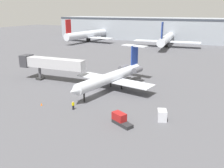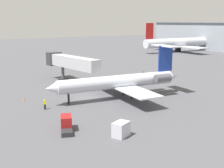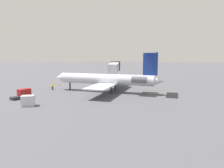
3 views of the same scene
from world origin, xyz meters
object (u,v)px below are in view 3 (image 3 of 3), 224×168
ground_crew_marshaller (52,86)px  baggage_tug_lead (23,94)px  cargo_container_uld (28,101)px  regional_jet (109,79)px  jet_bridge (114,67)px  traffic_cone_near (59,85)px

ground_crew_marshaller → baggage_tug_lead: bearing=-8.5°
cargo_container_uld → ground_crew_marshaller: bearing=-169.8°
regional_jet → ground_crew_marshaller: regional_jet is taller
regional_jet → jet_bridge: regional_jet is taller
regional_jet → ground_crew_marshaller: bearing=-95.2°
regional_jet → ground_crew_marshaller: size_ratio=16.05×
traffic_cone_near → ground_crew_marshaller: bearing=8.6°
traffic_cone_near → regional_jet: bearing=62.6°
regional_jet → baggage_tug_lead: 19.10m
jet_bridge → cargo_container_uld: (33.71, -10.67, -3.89)m
jet_bridge → baggage_tug_lead: (27.93, -15.22, -3.98)m
baggage_tug_lead → traffic_cone_near: bearing=178.2°
ground_crew_marshaller → cargo_container_uld: (16.40, 2.95, 0.07)m
cargo_container_uld → traffic_cone_near: bearing=-170.3°
jet_bridge → cargo_container_uld: size_ratio=7.59×
regional_jet → ground_crew_marshaller: (-1.35, -14.93, -2.36)m
jet_bridge → baggage_tug_lead: 32.06m
jet_bridge → traffic_cone_near: jet_bridge is taller
cargo_container_uld → traffic_cone_near: (-23.33, -4.01, -0.65)m
regional_jet → jet_bridge: 18.77m
regional_jet → jet_bridge: (-18.65, -1.30, 1.60)m
jet_bridge → baggage_tug_lead: jet_bridge is taller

